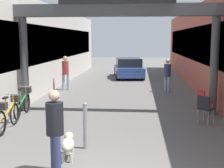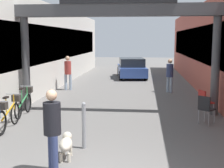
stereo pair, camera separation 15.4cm
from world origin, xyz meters
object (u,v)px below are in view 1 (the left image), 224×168
cafe_chair_black_nearer (205,107)px  pedestrian_with_dog (55,126)px  parked_car_blue (129,68)px  pedestrian_carrying_crate (65,71)px  cafe_chair_red_farther (203,100)px  bicycle_green_farthest (23,103)px  pedestrian_elderly_walking (167,73)px  bollard_post_metal (85,125)px  bicycle_orange_third (9,114)px  dog_on_leash (68,144)px

cafe_chair_black_nearer → pedestrian_with_dog: bearing=-133.5°
cafe_chair_black_nearer → parked_car_blue: bearing=103.4°
pedestrian_carrying_crate → cafe_chair_red_farther: 7.71m
cafe_chair_black_nearer → cafe_chair_red_farther: 1.09m
bicycle_green_farthest → cafe_chair_red_farther: 6.15m
pedestrian_elderly_walking → cafe_chair_black_nearer: size_ratio=1.84×
bollard_post_metal → cafe_chair_red_farther: bearing=45.6°
pedestrian_with_dog → bicycle_orange_third: (-2.15, 2.86, -0.50)m
bicycle_orange_third → pedestrian_elderly_walking: bearing=52.6°
bollard_post_metal → parked_car_blue: 13.94m
pedestrian_elderly_walking → dog_on_leash: bearing=-108.3°
bollard_post_metal → parked_car_blue: parked_car_blue is taller
pedestrian_with_dog → parked_car_blue: bearing=86.6°
dog_on_leash → bollard_post_metal: bearing=67.3°
pedestrian_elderly_walking → dog_on_leash: 9.35m
bollard_post_metal → bicycle_green_farthest: bearing=131.3°
bicycle_green_farthest → cafe_chair_red_farther: bearing=4.5°
pedestrian_elderly_walking → pedestrian_with_dog: bearing=-107.4°
dog_on_leash → bicycle_orange_third: bearing=136.2°
pedestrian_with_dog → cafe_chair_black_nearer: (3.64, 3.83, -0.40)m
pedestrian_elderly_walking → cafe_chair_black_nearer: (0.64, -5.76, -0.40)m
parked_car_blue → cafe_chair_red_farther: bearing=-74.5°
cafe_chair_black_nearer → cafe_chair_red_farther: bearing=81.4°
dog_on_leash → pedestrian_with_dog: bearing=-95.9°
bicycle_green_farthest → parked_car_blue: bearing=73.4°
cafe_chair_red_farther → pedestrian_with_dog: bearing=-127.7°
bicycle_orange_third → pedestrian_with_dog: bearing=-53.1°
pedestrian_elderly_walking → dog_on_leash: (-2.93, -8.87, -0.61)m
bicycle_green_farthest → pedestrian_elderly_walking: bearing=44.1°
dog_on_leash → cafe_chair_black_nearer: 4.73m
pedestrian_carrying_crate → bicycle_orange_third: (-0.02, -6.96, -0.56)m
cafe_chair_black_nearer → bicycle_orange_third: bearing=-170.5°
cafe_chair_red_farther → dog_on_leash: bearing=-131.7°
pedestrian_with_dog → pedestrian_carrying_crate: pedestrian_carrying_crate is taller
pedestrian_with_dog → bicycle_orange_third: pedestrian_with_dog is taller
pedestrian_with_dog → pedestrian_carrying_crate: bearing=102.2°
pedestrian_elderly_walking → bicycle_orange_third: pedestrian_elderly_walking is taller
bicycle_green_farthest → parked_car_blue: parked_car_blue is taller
bollard_post_metal → pedestrian_carrying_crate: bearing=106.3°
dog_on_leash → cafe_chair_black_nearer: bearing=41.0°
dog_on_leash → bicycle_green_farthest: bicycle_green_farthest is taller
bicycle_green_farthest → pedestrian_carrying_crate: bearing=87.8°
cafe_chair_black_nearer → pedestrian_elderly_walking: bearing=96.3°
pedestrian_with_dog → bicycle_green_farthest: 5.04m
pedestrian_with_dog → cafe_chair_black_nearer: size_ratio=1.85×
bicycle_green_farthest → cafe_chair_black_nearer: bicycle_green_farthest is taller
pedestrian_elderly_walking → bicycle_orange_third: (-5.15, -6.73, -0.50)m
bollard_post_metal → cafe_chair_black_nearer: bearing=36.7°
pedestrian_carrying_crate → bicycle_orange_third: 6.98m
pedestrian_with_dog → pedestrian_carrying_crate: (-2.13, 9.82, 0.06)m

